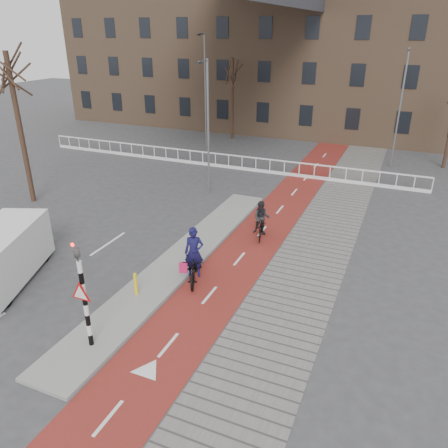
% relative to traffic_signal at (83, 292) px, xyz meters
% --- Properties ---
extents(ground, '(120.00, 120.00, 0.00)m').
position_rel_traffic_signal_xyz_m(ground, '(0.60, 2.02, -1.99)').
color(ground, '#38383A').
rests_on(ground, ground).
extents(bike_lane, '(2.50, 60.00, 0.01)m').
position_rel_traffic_signal_xyz_m(bike_lane, '(2.10, 12.02, -1.98)').
color(bike_lane, maroon).
rests_on(bike_lane, ground).
extents(sidewalk, '(3.00, 60.00, 0.01)m').
position_rel_traffic_signal_xyz_m(sidewalk, '(4.90, 12.02, -1.98)').
color(sidewalk, slate).
rests_on(sidewalk, ground).
extents(curb_island, '(1.80, 16.00, 0.12)m').
position_rel_traffic_signal_xyz_m(curb_island, '(-0.10, 6.02, -1.93)').
color(curb_island, gray).
rests_on(curb_island, ground).
extents(traffic_signal, '(0.80, 0.80, 3.68)m').
position_rel_traffic_signal_xyz_m(traffic_signal, '(0.00, 0.00, 0.00)').
color(traffic_signal, black).
rests_on(traffic_signal, curb_island).
extents(bollard, '(0.12, 0.12, 0.85)m').
position_rel_traffic_signal_xyz_m(bollard, '(-0.28, 2.89, -1.44)').
color(bollard, yellow).
rests_on(bollard, curb_island).
extents(cyclist_near, '(1.49, 2.28, 2.21)m').
position_rel_traffic_signal_xyz_m(cyclist_near, '(1.15, 4.73, -1.24)').
color(cyclist_near, black).
rests_on(cyclist_near, bike_lane).
extents(cyclist_far, '(0.88, 1.73, 1.81)m').
position_rel_traffic_signal_xyz_m(cyclist_far, '(2.28, 9.29, -1.23)').
color(cyclist_far, black).
rests_on(cyclist_far, bike_lane).
extents(van, '(3.50, 5.15, 2.06)m').
position_rel_traffic_signal_xyz_m(van, '(-5.51, 1.84, -0.91)').
color(van, white).
rests_on(van, ground).
extents(railing, '(28.00, 0.10, 0.99)m').
position_rel_traffic_signal_xyz_m(railing, '(-4.40, 19.02, -1.68)').
color(railing, silver).
rests_on(railing, ground).
extents(townhouse_row, '(46.00, 10.00, 15.90)m').
position_rel_traffic_signal_xyz_m(townhouse_row, '(-2.40, 34.02, 5.82)').
color(townhouse_row, '#7F6047').
rests_on(townhouse_row, ground).
extents(tree_left, '(0.27, 0.27, 7.93)m').
position_rel_traffic_signal_xyz_m(tree_left, '(-11.13, 8.83, 1.98)').
color(tree_left, black).
rests_on(tree_left, ground).
extents(tree_mid, '(0.23, 0.23, 6.70)m').
position_rel_traffic_signal_xyz_m(tree_mid, '(-6.60, 27.50, 1.36)').
color(tree_mid, black).
rests_on(tree_mid, ground).
extents(streetlight_near, '(0.12, 0.12, 7.49)m').
position_rel_traffic_signal_xyz_m(streetlight_near, '(-2.51, 13.89, 1.75)').
color(streetlight_near, slate).
rests_on(streetlight_near, ground).
extents(streetlight_left, '(0.12, 0.12, 8.66)m').
position_rel_traffic_signal_xyz_m(streetlight_left, '(-7.53, 24.11, 2.34)').
color(streetlight_left, slate).
rests_on(streetlight_left, ground).
extents(streetlight_right, '(0.12, 0.12, 7.86)m').
position_rel_traffic_signal_xyz_m(streetlight_right, '(6.99, 23.79, 1.94)').
color(streetlight_right, slate).
rests_on(streetlight_right, ground).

